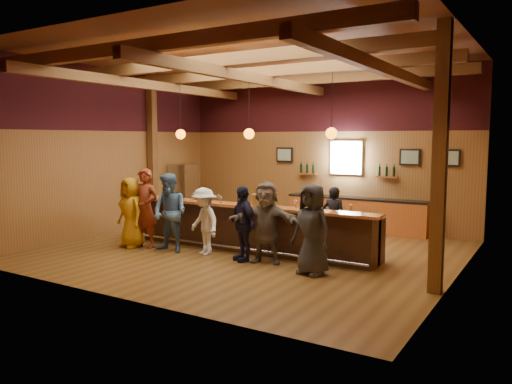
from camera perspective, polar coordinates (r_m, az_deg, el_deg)
room at (r=11.40m, az=-0.64°, el=9.23°), size 9.04×9.00×4.52m
bar_counter at (r=11.64m, az=-0.32°, el=-4.13°), size 6.30×1.07×1.11m
back_bar_cabinet at (r=14.32m, az=11.32°, el=-2.50°), size 4.00×0.52×0.95m
window at (r=14.53m, az=10.27°, el=3.88°), size 0.95×0.09×0.95m
framed_pictures at (r=14.23m, az=13.52°, el=3.97°), size 5.35×0.05×0.45m
wine_shelves at (r=14.49m, az=10.14°, el=2.18°), size 3.00×0.18×0.30m
pendant_lights at (r=11.34m, az=-0.80°, el=6.70°), size 4.24×0.24×1.37m
stainless_fridge at (r=15.95m, az=-8.28°, el=-0.03°), size 0.70×0.70×1.80m
customer_orange at (r=12.28m, az=-14.12°, el=-2.27°), size 0.92×0.70×1.68m
customer_redvest at (r=12.14m, az=-12.55°, el=-1.83°), size 0.73×0.52×1.89m
customer_denim at (r=11.59m, az=-9.80°, el=-2.35°), size 0.88×0.69×1.81m
customer_white at (r=11.20m, az=-5.94°, el=-3.36°), size 1.12×0.90×1.51m
customer_navy at (r=10.59m, az=-1.53°, el=-3.62°), size 1.01×0.80×1.60m
customer_brown at (r=10.39m, az=1.17°, el=-3.50°), size 1.67×0.87×1.72m
customer_dark at (r=9.59m, az=6.41°, el=-4.28°), size 0.96×0.73×1.74m
bartender at (r=11.62m, az=8.87°, el=-3.06°), size 0.59×0.42×1.51m
ice_bucket at (r=11.10m, az=0.06°, el=-0.90°), size 0.23×0.23×0.25m
bottle_a at (r=11.17m, az=1.12°, el=-0.78°), size 0.08×0.08×0.36m
bottle_b at (r=11.05m, az=1.99°, el=-0.93°), size 0.07×0.07×0.33m
glass_a at (r=12.73m, az=-10.29°, el=-0.03°), size 0.09×0.09×0.20m
glass_b at (r=12.30m, az=-8.90°, el=-0.28°), size 0.08×0.08×0.18m
glass_c at (r=12.19m, az=-7.11°, el=-0.31°), size 0.08×0.08×0.18m
glass_d at (r=11.73m, az=-4.35°, el=-0.51°), size 0.08×0.08×0.19m
glass_e at (r=11.61m, az=-4.04°, el=-0.67°), size 0.07×0.07×0.16m
glass_f at (r=10.92m, az=1.01°, el=-0.94°), size 0.09×0.09×0.20m
glass_g at (r=10.75m, az=4.52°, el=-1.14°), size 0.08×0.08×0.18m
glass_h at (r=10.40m, az=7.01°, el=-1.45°), size 0.08×0.08×0.17m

